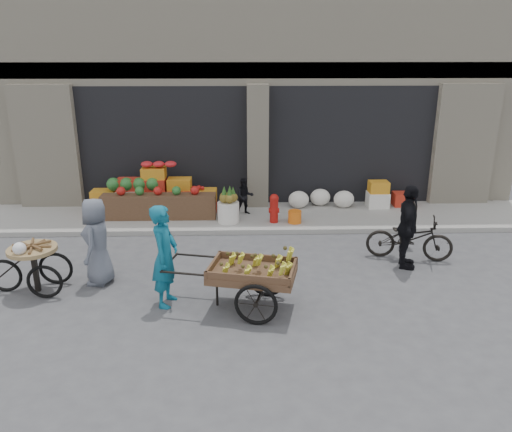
{
  "coord_description": "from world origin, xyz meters",
  "views": [
    {
      "loc": [
        -0.41,
        -7.86,
        4.12
      ],
      "look_at": [
        -0.15,
        1.11,
        1.1
      ],
      "focal_mm": 35.0,
      "sensor_mm": 36.0,
      "label": 1
    }
  ],
  "objects_px": {
    "tricycle_cart": "(34,262)",
    "pineapple_bin": "(228,212)",
    "banana_cart": "(249,269)",
    "vendor_grey": "(97,241)",
    "seated_person": "(245,196)",
    "bicycle": "(409,238)",
    "vendor_woman": "(165,256)",
    "cyclist": "(408,227)",
    "fire_hydrant": "(274,207)",
    "orange_bucket": "(295,217)"
  },
  "relations": [
    {
      "from": "orange_bucket",
      "to": "cyclist",
      "type": "distance_m",
      "value": 3.11
    },
    {
      "from": "fire_hydrant",
      "to": "vendor_grey",
      "type": "distance_m",
      "value": 4.5
    },
    {
      "from": "fire_hydrant",
      "to": "cyclist",
      "type": "relative_size",
      "value": 0.42
    },
    {
      "from": "tricycle_cart",
      "to": "cyclist",
      "type": "xyz_separation_m",
      "value": [
        6.88,
        0.85,
        0.27
      ]
    },
    {
      "from": "seated_person",
      "to": "orange_bucket",
      "type": "bearing_deg",
      "value": -40.26
    },
    {
      "from": "orange_bucket",
      "to": "tricycle_cart",
      "type": "distance_m",
      "value": 5.9
    },
    {
      "from": "fire_hydrant",
      "to": "cyclist",
      "type": "distance_m",
      "value": 3.45
    },
    {
      "from": "bicycle",
      "to": "orange_bucket",
      "type": "bearing_deg",
      "value": 61.79
    },
    {
      "from": "orange_bucket",
      "to": "vendor_woman",
      "type": "height_order",
      "value": "vendor_woman"
    },
    {
      "from": "pineapple_bin",
      "to": "orange_bucket",
      "type": "relative_size",
      "value": 1.62
    },
    {
      "from": "pineapple_bin",
      "to": "banana_cart",
      "type": "xyz_separation_m",
      "value": [
        0.44,
        -4.05,
        0.34
      ]
    },
    {
      "from": "seated_person",
      "to": "vendor_grey",
      "type": "distance_m",
      "value": 4.49
    },
    {
      "from": "vendor_woman",
      "to": "vendor_grey",
      "type": "bearing_deg",
      "value": 67.14
    },
    {
      "from": "banana_cart",
      "to": "vendor_grey",
      "type": "xyz_separation_m",
      "value": [
        -2.74,
        1.07,
        0.09
      ]
    },
    {
      "from": "vendor_grey",
      "to": "orange_bucket",
      "type": "bearing_deg",
      "value": 129.88
    },
    {
      "from": "pineapple_bin",
      "to": "orange_bucket",
      "type": "bearing_deg",
      "value": -3.58
    },
    {
      "from": "pineapple_bin",
      "to": "vendor_woman",
      "type": "height_order",
      "value": "vendor_woman"
    },
    {
      "from": "fire_hydrant",
      "to": "orange_bucket",
      "type": "distance_m",
      "value": 0.55
    },
    {
      "from": "vendor_grey",
      "to": "cyclist",
      "type": "relative_size",
      "value": 0.96
    },
    {
      "from": "banana_cart",
      "to": "cyclist",
      "type": "xyz_separation_m",
      "value": [
        3.1,
        1.59,
        0.13
      ]
    },
    {
      "from": "seated_person",
      "to": "cyclist",
      "type": "relative_size",
      "value": 0.55
    },
    {
      "from": "orange_bucket",
      "to": "bicycle",
      "type": "height_order",
      "value": "bicycle"
    },
    {
      "from": "orange_bucket",
      "to": "tricycle_cart",
      "type": "height_order",
      "value": "tricycle_cart"
    },
    {
      "from": "vendor_woman",
      "to": "fire_hydrant",
      "type": "bearing_deg",
      "value": -18.77
    },
    {
      "from": "fire_hydrant",
      "to": "seated_person",
      "type": "bearing_deg",
      "value": 137.12
    },
    {
      "from": "pineapple_bin",
      "to": "fire_hydrant",
      "type": "bearing_deg",
      "value": -2.6
    },
    {
      "from": "cyclist",
      "to": "seated_person",
      "type": "bearing_deg",
      "value": 60.04
    },
    {
      "from": "orange_bucket",
      "to": "cyclist",
      "type": "height_order",
      "value": "cyclist"
    },
    {
      "from": "seated_person",
      "to": "tricycle_cart",
      "type": "height_order",
      "value": "seated_person"
    },
    {
      "from": "pineapple_bin",
      "to": "vendor_woman",
      "type": "distance_m",
      "value": 3.99
    },
    {
      "from": "pineapple_bin",
      "to": "orange_bucket",
      "type": "xyz_separation_m",
      "value": [
        1.6,
        -0.1,
        -0.1
      ]
    },
    {
      "from": "tricycle_cart",
      "to": "orange_bucket",
      "type": "bearing_deg",
      "value": 32.41
    },
    {
      "from": "tricycle_cart",
      "to": "bicycle",
      "type": "xyz_separation_m",
      "value": [
        7.08,
        1.25,
        -0.11
      ]
    },
    {
      "from": "fire_hydrant",
      "to": "cyclist",
      "type": "height_order",
      "value": "cyclist"
    },
    {
      "from": "orange_bucket",
      "to": "vendor_grey",
      "type": "height_order",
      "value": "vendor_grey"
    },
    {
      "from": "bicycle",
      "to": "banana_cart",
      "type": "bearing_deg",
      "value": 135.42
    },
    {
      "from": "vendor_woman",
      "to": "vendor_grey",
      "type": "xyz_separation_m",
      "value": [
        -1.35,
        0.86,
        -0.07
      ]
    },
    {
      "from": "tricycle_cart",
      "to": "pineapple_bin",
      "type": "bearing_deg",
      "value": 44.14
    },
    {
      "from": "fire_hydrant",
      "to": "vendor_grey",
      "type": "xyz_separation_m",
      "value": [
        -3.4,
        -2.93,
        0.31
      ]
    },
    {
      "from": "bicycle",
      "to": "tricycle_cart",
      "type": "bearing_deg",
      "value": 114.35
    },
    {
      "from": "orange_bucket",
      "to": "banana_cart",
      "type": "height_order",
      "value": "banana_cart"
    },
    {
      "from": "pineapple_bin",
      "to": "banana_cart",
      "type": "height_order",
      "value": "banana_cart"
    },
    {
      "from": "fire_hydrant",
      "to": "tricycle_cart",
      "type": "distance_m",
      "value": 5.51
    },
    {
      "from": "vendor_woman",
      "to": "cyclist",
      "type": "height_order",
      "value": "vendor_woman"
    },
    {
      "from": "seated_person",
      "to": "bicycle",
      "type": "distance_m",
      "value": 4.28
    },
    {
      "from": "seated_person",
      "to": "vendor_woman",
      "type": "distance_m",
      "value": 4.65
    },
    {
      "from": "orange_bucket",
      "to": "seated_person",
      "type": "distance_m",
      "value": 1.42
    },
    {
      "from": "tricycle_cart",
      "to": "vendor_woman",
      "type": "bearing_deg",
      "value": -13.05
    },
    {
      "from": "orange_bucket",
      "to": "cyclist",
      "type": "bearing_deg",
      "value": -50.64
    },
    {
      "from": "tricycle_cart",
      "to": "cyclist",
      "type": "bearing_deg",
      "value": 6.4
    }
  ]
}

